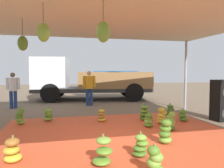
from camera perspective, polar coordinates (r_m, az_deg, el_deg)
The scene contains 21 objects.
ground_plane at distance 8.26m, azimuth -3.21°, elevation -8.10°, with size 40.00×40.00×0.00m, color brown.
tarp_orange at distance 5.42m, azimuth 2.51°, elevation -14.23°, with size 6.12×5.58×0.01m, color #D1512D.
tent_canopy at distance 5.22m, azimuth 2.59°, elevation 17.43°, with size 8.00×7.00×3.01m.
banana_bunch_0 at distance 4.32m, azimuth 7.55°, elevation -16.07°, with size 0.39×0.39×0.49m.
banana_bunch_1 at distance 7.46m, azimuth -16.57°, elevation -7.85°, with size 0.37×0.37×0.47m.
banana_bunch_2 at distance 4.42m, azimuth -24.92°, elevation -15.83°, with size 0.44×0.44×0.49m.
banana_bunch_3 at distance 7.32m, azimuth 8.55°, elevation -7.68°, with size 0.45×0.44×0.56m.
banana_bunch_4 at distance 7.50m, azimuth 18.30°, elevation -8.03°, with size 0.36×0.37×0.42m.
banana_bunch_5 at distance 7.21m, azimuth -23.22°, elevation -8.02°, with size 0.35×0.36×0.55m.
banana_bunch_6 at distance 6.48m, azimuth 9.65°, elevation -9.53°, with size 0.38×0.38×0.45m.
banana_bunch_7 at distance 6.23m, azimuth 15.34°, elevation -9.59°, with size 0.31×0.30×0.56m.
banana_bunch_8 at distance 3.94m, azimuth -2.43°, elevation -17.63°, with size 0.46×0.46×0.55m.
banana_bunch_9 at distance 8.20m, azimuth 15.18°, elevation -6.85°, with size 0.39×0.37×0.47m.
banana_bunch_10 at distance 6.91m, azimuth 13.07°, elevation -8.34°, with size 0.40×0.41×0.55m.
banana_bunch_11 at distance 7.08m, azimuth -2.77°, elevation -8.42°, with size 0.36×0.35×0.46m.
banana_bunch_12 at distance 5.11m, azimuth 13.96°, elevation -12.29°, with size 0.37×0.37×0.60m.
banana_bunch_13 at distance 3.66m, azimuth 11.33°, elevation -19.43°, with size 0.34×0.37×0.50m.
cargo_truck_main at distance 12.51m, azimuth -6.71°, elevation 1.23°, with size 6.81×3.29×2.40m.
worker_0 at distance 10.47m, azimuth -24.79°, elevation -0.83°, with size 0.58×0.36×1.59m.
worker_1 at distance 10.31m, azimuth -6.09°, elevation -0.36°, with size 0.61×0.37×1.67m.
speaker_stack at distance 8.02m, azimuth 26.95°, elevation -3.88°, with size 0.56×0.53×1.36m.
Camera 1 is at (-1.41, -4.97, 1.65)m, focal length 34.46 mm.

